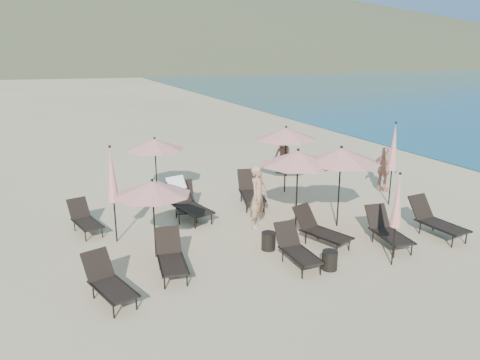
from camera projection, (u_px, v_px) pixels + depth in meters
name	position (u px, v px, depth m)	size (l,w,h in m)	color
ground	(336.00, 250.00, 12.04)	(800.00, 800.00, 0.00)	#D6BA8C
volcanic_headland	(161.00, 12.00, 299.40)	(690.00, 690.00, 55.00)	brown
lounger_0	(108.00, 281.00, 9.59)	(1.00, 1.64, 0.89)	black
lounger_1	(171.00, 256.00, 10.73)	(0.80, 1.63, 0.90)	black
lounger_2	(296.00, 248.00, 11.17)	(0.60, 1.53, 0.88)	black
lounger_3	(320.00, 229.00, 12.29)	(1.11, 1.74, 0.94)	black
lounger_4	(387.00, 230.00, 12.26)	(0.82, 1.67, 0.92)	black
lounger_5	(436.00, 220.00, 12.88)	(0.78, 1.76, 0.99)	black
lounger_6	(85.00, 219.00, 13.15)	(0.89, 1.56, 0.85)	black
lounger_7	(185.00, 201.00, 14.45)	(0.94, 1.75, 0.96)	black
lounger_8	(187.00, 200.00, 14.21)	(1.07, 1.95, 1.15)	black
lounger_9	(251.00, 190.00, 15.46)	(1.09, 1.89, 1.02)	black
umbrella_open_0	(152.00, 188.00, 11.18)	(1.88, 1.88, 2.03)	black
umbrella_open_1	(298.00, 158.00, 13.06)	(2.17, 2.17, 2.33)	black
umbrella_open_2	(341.00, 155.00, 13.10)	(2.23, 2.23, 2.40)	black
umbrella_open_3	(155.00, 144.00, 15.61)	(2.01, 2.01, 2.16)	black
umbrella_open_4	(286.00, 134.00, 16.31)	(2.24, 2.24, 2.41)	black
umbrella_closed_0	(398.00, 201.00, 10.79)	(0.27, 0.27, 2.31)	black
umbrella_closed_1	(394.00, 148.00, 15.04)	(0.32, 0.32, 2.77)	black
umbrella_closed_2	(112.00, 176.00, 12.10)	(0.31, 0.31, 2.64)	black
side_table_0	(268.00, 241.00, 12.02)	(0.36, 0.36, 0.47)	black
side_table_1	(330.00, 260.00, 10.95)	(0.37, 0.37, 0.46)	black
beachgoer_a	(258.00, 196.00, 13.38)	(0.67, 0.44, 1.85)	tan
beachgoer_b	(282.00, 156.00, 18.87)	(0.78, 0.61, 1.60)	#92624B
beachgoer_c	(384.00, 169.00, 16.77)	(0.95, 0.40, 1.63)	tan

